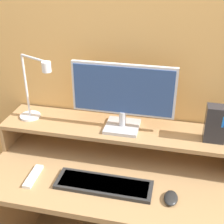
# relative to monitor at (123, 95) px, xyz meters

# --- Properties ---
(wall_back) EXTENTS (6.00, 0.05, 2.50)m
(wall_back) POSITION_rel_monitor_xyz_m (-0.04, 0.17, 0.17)
(wall_back) COLOR #E5AD60
(wall_back) RESTS_ON ground_plane
(desk) EXTENTS (1.23, 0.62, 0.72)m
(desk) POSITION_rel_monitor_xyz_m (-0.04, -0.17, -0.57)
(desk) COLOR #A87F51
(desk) RESTS_ON ground_plane
(monitor_shelf) EXTENTS (1.23, 0.27, 0.17)m
(monitor_shelf) POSITION_rel_monitor_xyz_m (-0.04, 0.00, -0.22)
(monitor_shelf) COLOR #A87F51
(monitor_shelf) RESTS_ON desk
(monitor) EXTENTS (0.53, 0.17, 0.35)m
(monitor) POSITION_rel_monitor_xyz_m (0.00, 0.00, 0.00)
(monitor) COLOR #BCBCC1
(monitor) RESTS_ON monitor_shelf
(desk_lamp) EXTENTS (0.25, 0.16, 0.37)m
(desk_lamp) POSITION_rel_monitor_xyz_m (-0.47, -0.02, -0.03)
(desk_lamp) COLOR silver
(desk_lamp) RESTS_ON monitor_shelf
(router_dock) EXTENTS (0.10, 0.07, 0.19)m
(router_dock) POSITION_rel_monitor_xyz_m (0.46, -0.02, -0.10)
(router_dock) COLOR #28282D
(router_dock) RESTS_ON monitor_shelf
(keyboard) EXTENTS (0.46, 0.15, 0.02)m
(keyboard) POSITION_rel_monitor_xyz_m (-0.03, -0.28, -0.35)
(keyboard) COLOR #282828
(keyboard) RESTS_ON desk
(mouse) EXTENTS (0.06, 0.10, 0.03)m
(mouse) POSITION_rel_monitor_xyz_m (0.29, -0.30, -0.35)
(mouse) COLOR black
(mouse) RESTS_ON desk
(remote_control) EXTENTS (0.05, 0.17, 0.02)m
(remote_control) POSITION_rel_monitor_xyz_m (-0.39, -0.30, -0.35)
(remote_control) COLOR white
(remote_control) RESTS_ON desk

